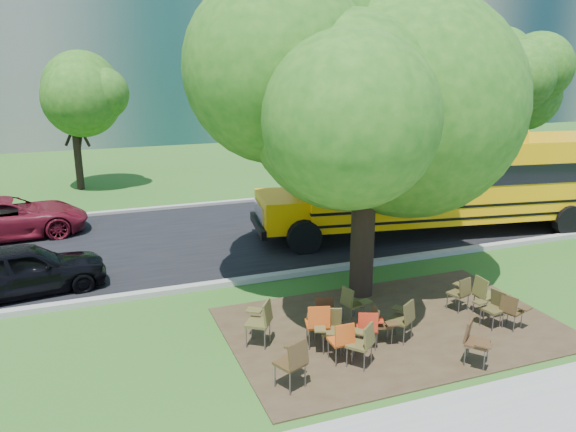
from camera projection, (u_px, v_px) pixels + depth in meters
name	position (u px, v px, depth m)	size (l,w,h in m)	color
ground	(341.00, 325.00, 12.08)	(160.00, 160.00, 0.00)	#28591C
dirt_patch	(393.00, 327.00, 11.96)	(7.00, 4.50, 0.03)	#382819
asphalt_road	(248.00, 234.00, 18.39)	(80.00, 8.00, 0.04)	black
kerb_near	(291.00, 274.00, 14.77)	(80.00, 0.25, 0.14)	gray
kerb_far	(218.00, 203.00, 22.08)	(80.00, 0.25, 0.14)	gray
bg_tree_2	(71.00, 92.00, 23.69)	(4.80, 4.80, 6.62)	black
bg_tree_3	(368.00, 71.00, 26.07)	(5.60, 5.60, 7.84)	black
bg_tree_4	(518.00, 84.00, 28.06)	(5.00, 5.00, 6.85)	black
main_tree	(369.00, 76.00, 12.25)	(7.20, 7.20, 8.79)	black
school_bus	(465.00, 178.00, 18.35)	(12.76, 4.53, 3.06)	#F0A107
chair_0	(294.00, 359.00, 9.57)	(0.65, 0.75, 0.95)	#443018
chair_1	(319.00, 321.00, 10.96)	(0.72, 0.56, 0.94)	#B84613
chair_2	(363.00, 340.00, 10.28)	(0.60, 0.75, 0.88)	brown
chair_3	(331.00, 326.00, 10.87)	(0.69, 0.54, 0.86)	brown
chair_4	(368.00, 325.00, 10.93)	(0.67, 0.52, 0.83)	red
chair_5	(475.00, 339.00, 10.34)	(0.60, 0.75, 0.88)	#462D19
chair_6	(493.00, 305.00, 11.86)	(0.58, 0.56, 0.82)	#49401F
chair_7	(512.00, 309.00, 11.73)	(0.60, 0.54, 0.79)	#412F17
chair_8	(261.00, 318.00, 11.06)	(0.65, 0.82, 0.96)	brown
chair_9	(323.00, 314.00, 11.42)	(0.70, 0.55, 0.84)	#402916
chair_10	(352.00, 301.00, 12.04)	(0.57, 0.55, 0.82)	#504C22
chair_11	(403.00, 316.00, 11.22)	(0.60, 0.75, 0.90)	#443B1D
chair_12	(486.00, 293.00, 12.31)	(0.54, 0.61, 0.93)	brown
chair_13	(461.00, 290.00, 12.60)	(0.56, 0.61, 0.83)	#473D1E
chair_14	(381.00, 321.00, 11.16)	(0.46, 0.58, 0.79)	#483019
chair_15	(343.00, 338.00, 10.41)	(0.55, 0.50, 0.85)	#B74713
black_car	(24.00, 269.00, 13.51)	(1.51, 3.75, 1.28)	black
bg_car_red	(8.00, 218.00, 17.85)	(2.20, 4.77, 1.33)	maroon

